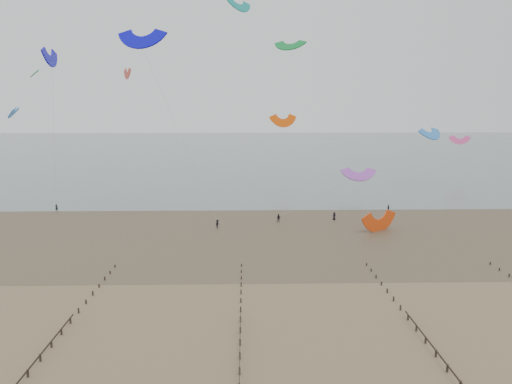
% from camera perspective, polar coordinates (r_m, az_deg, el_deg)
% --- Properties ---
extents(ground, '(500.00, 500.00, 0.00)m').
position_cam_1_polar(ground, '(61.02, -5.58, -12.08)').
color(ground, brown).
rests_on(ground, ground).
extents(sea_and_shore, '(500.00, 665.00, 0.03)m').
position_cam_1_polar(sea_and_shore, '(94.02, -6.53, -4.15)').
color(sea_and_shore, '#475654').
rests_on(sea_and_shore, ground).
extents(groynes, '(72.16, 50.16, 1.00)m').
position_cam_1_polar(groynes, '(43.55, -1.92, -20.99)').
color(groynes, black).
rests_on(groynes, ground).
extents(kitesurfer_lead, '(0.61, 0.42, 1.63)m').
position_cam_1_polar(kitesurfer_lead, '(116.14, -21.84, -1.68)').
color(kitesurfer_lead, black).
rests_on(kitesurfer_lead, ground).
extents(kitesurfers, '(154.47, 24.38, 1.68)m').
position_cam_1_polar(kitesurfers, '(102.91, 6.85, -2.45)').
color(kitesurfers, black).
rests_on(kitesurfers, ground).
extents(grounded_kite, '(9.26, 8.81, 4.03)m').
position_cam_1_polar(grounded_kite, '(94.48, 13.88, -4.32)').
color(grounded_kite, '#DE3F0E').
rests_on(grounded_kite, ground).
extents(kites_airborne, '(247.22, 119.09, 43.71)m').
position_cam_1_polar(kites_airborne, '(142.33, -8.44, 9.70)').
color(kites_airborne, '#2F7CDA').
rests_on(kites_airborne, ground).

